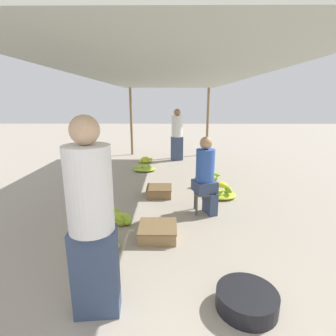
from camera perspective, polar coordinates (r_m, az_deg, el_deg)
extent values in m
cylinder|color=olive|center=(9.02, -8.01, 9.88)|extent=(0.08, 0.08, 2.22)
cylinder|color=olive|center=(9.01, 8.61, 9.85)|extent=(0.08, 0.08, 2.22)
cube|color=#9EA399|center=(5.20, 0.13, 19.15)|extent=(2.97, 7.82, 0.04)
cube|color=#384766|center=(2.48, -15.45, -21.03)|extent=(0.40, 0.24, 0.80)
cylinder|color=white|center=(2.14, -16.79, -4.45)|extent=(0.40, 0.40, 0.70)
sphere|color=tan|center=(2.04, -17.73, 7.88)|extent=(0.23, 0.23, 0.23)
cube|color=#4C4C4C|center=(4.37, 7.90, -5.27)|extent=(0.34, 0.34, 0.04)
cylinder|color=#4C4C4C|center=(4.29, 6.22, -8.22)|extent=(0.04, 0.04, 0.33)
cylinder|color=#4C4C4C|center=(4.33, 9.84, -8.16)|extent=(0.04, 0.04, 0.33)
cylinder|color=#4C4C4C|center=(4.55, 5.89, -6.90)|extent=(0.04, 0.04, 0.33)
cylinder|color=#4C4C4C|center=(4.58, 9.31, -6.85)|extent=(0.04, 0.04, 0.33)
cube|color=#384766|center=(4.41, 9.14, -7.41)|extent=(0.23, 0.33, 0.37)
cube|color=#384766|center=(4.33, 7.95, -3.90)|extent=(0.43, 0.43, 0.18)
cylinder|color=#3359B2|center=(4.24, 8.11, 0.60)|extent=(0.38, 0.38, 0.52)
sphere|color=tan|center=(4.17, 8.29, 5.41)|extent=(0.20, 0.20, 0.20)
cylinder|color=black|center=(2.72, 16.77, -25.78)|extent=(0.55, 0.55, 0.17)
ellipsoid|color=#93BF32|center=(3.47, -16.50, -15.69)|extent=(0.33, 0.32, 0.13)
ellipsoid|color=#7AB536|center=(3.44, -17.41, -17.23)|extent=(0.26, 0.20, 0.10)
ellipsoid|color=#83B935|center=(3.43, -15.73, -16.29)|extent=(0.26, 0.28, 0.14)
ellipsoid|color=yellow|center=(3.49, -13.85, -14.85)|extent=(0.20, 0.30, 0.12)
ellipsoid|color=#C3D229|center=(3.64, -13.44, -14.66)|extent=(0.22, 0.24, 0.14)
ellipsoid|color=#C8D428|center=(3.51, -14.44, -16.23)|extent=(0.48, 0.42, 0.10)
ellipsoid|color=#9FC430|center=(4.08, -11.25, -10.41)|extent=(0.29, 0.31, 0.14)
ellipsoid|color=#9BC230|center=(4.09, -9.05, -11.01)|extent=(0.26, 0.33, 0.13)
ellipsoid|color=#B3CC2C|center=(4.07, -9.69, -11.38)|extent=(0.27, 0.26, 0.11)
ellipsoid|color=#91BE32|center=(4.22, -11.49, -9.45)|extent=(0.13, 0.23, 0.14)
ellipsoid|color=yellow|center=(4.27, -11.34, -9.75)|extent=(0.28, 0.29, 0.11)
ellipsoid|color=#BED02A|center=(4.20, -11.20, -10.72)|extent=(0.47, 0.41, 0.10)
ellipsoid|color=#C4D329|center=(7.02, -6.03, 0.05)|extent=(0.19, 0.31, 0.15)
ellipsoid|color=#9FC430|center=(7.04, -4.85, 0.28)|extent=(0.20, 0.33, 0.11)
ellipsoid|color=#7CB636|center=(7.01, -5.16, 0.15)|extent=(0.19, 0.31, 0.10)
ellipsoid|color=#8CBC33|center=(7.17, -4.86, 0.29)|extent=(0.28, 0.21, 0.12)
ellipsoid|color=#9CC330|center=(7.05, -4.42, 0.01)|extent=(0.20, 0.35, 0.10)
ellipsoid|color=yellow|center=(7.17, -4.88, 0.30)|extent=(0.31, 0.31, 0.13)
ellipsoid|color=#8DBD33|center=(7.03, -6.93, 0.01)|extent=(0.29, 0.37, 0.14)
ellipsoid|color=#99C231|center=(7.00, -5.12, -0.17)|extent=(0.59, 0.52, 0.10)
ellipsoid|color=#BBCF2B|center=(8.07, -5.32, 1.86)|extent=(0.24, 0.27, 0.12)
ellipsoid|color=#87BA34|center=(7.89, -4.71, 1.67)|extent=(0.26, 0.15, 0.14)
ellipsoid|color=#CED727|center=(7.85, -5.40, 1.60)|extent=(0.29, 0.34, 0.15)
ellipsoid|color=#C9D528|center=(8.03, -4.33, 1.79)|extent=(0.34, 0.33, 0.11)
ellipsoid|color=yellow|center=(7.92, -4.99, 1.67)|extent=(0.34, 0.32, 0.10)
ellipsoid|color=#7DB636|center=(7.82, -4.94, 1.63)|extent=(0.28, 0.19, 0.12)
ellipsoid|color=yellow|center=(7.89, -5.00, 1.96)|extent=(0.27, 0.22, 0.15)
ellipsoid|color=yellow|center=(7.93, -5.04, 1.58)|extent=(0.38, 0.34, 0.10)
ellipsoid|color=#9BC230|center=(5.12, 12.02, -5.64)|extent=(0.30, 0.27, 0.11)
ellipsoid|color=#C4D329|center=(5.10, 10.50, -5.42)|extent=(0.21, 0.15, 0.09)
ellipsoid|color=#78B437|center=(5.38, 12.72, -5.03)|extent=(0.28, 0.23, 0.10)
ellipsoid|color=#A0C430|center=(5.16, 12.98, -4.55)|extent=(0.16, 0.33, 0.11)
ellipsoid|color=#8DBD33|center=(5.08, 9.15, -5.57)|extent=(0.20, 0.26, 0.11)
ellipsoid|color=yellow|center=(5.11, 11.53, -3.60)|extent=(0.29, 0.25, 0.11)
ellipsoid|color=#BDD02A|center=(5.19, 11.48, -5.70)|extent=(0.58, 0.50, 0.10)
ellipsoid|color=yellow|center=(5.66, 8.77, -3.87)|extent=(0.17, 0.23, 0.10)
ellipsoid|color=yellow|center=(5.65, 7.59, -3.71)|extent=(0.22, 0.21, 0.12)
ellipsoid|color=#9DC330|center=(5.68, 6.61, -3.64)|extent=(0.17, 0.27, 0.12)
ellipsoid|color=#A6C72E|center=(5.67, 6.52, -3.24)|extent=(0.30, 0.20, 0.10)
ellipsoid|color=yellow|center=(5.62, 7.28, -3.95)|extent=(0.36, 0.31, 0.10)
ellipsoid|color=#AAC82E|center=(6.13, 9.28, -2.06)|extent=(0.27, 0.19, 0.14)
ellipsoid|color=#7FB735|center=(6.34, 8.39, -1.22)|extent=(0.26, 0.19, 0.14)
ellipsoid|color=#84B934|center=(6.47, 9.23, -1.04)|extent=(0.29, 0.22, 0.11)
ellipsoid|color=#82B835|center=(6.24, 9.91, -1.48)|extent=(0.32, 0.18, 0.10)
ellipsoid|color=#7CB636|center=(6.34, 8.56, -1.85)|extent=(0.53, 0.47, 0.10)
cube|color=#9E7A4C|center=(3.68, -2.24, -13.75)|extent=(0.50, 0.50, 0.16)
cube|color=brown|center=(3.64, -2.25, -12.53)|extent=(0.52, 0.52, 0.02)
cube|color=olive|center=(5.16, -1.93, -5.18)|extent=(0.47, 0.47, 0.16)
cube|color=brown|center=(5.13, -1.94, -4.22)|extent=(0.49, 0.49, 0.02)
cube|color=#384766|center=(8.16, 1.95, 4.26)|extent=(0.39, 0.27, 0.73)
cylinder|color=white|center=(8.07, 1.99, 9.05)|extent=(0.40, 0.40, 0.64)
sphere|color=#9E704C|center=(8.04, 2.02, 12.04)|extent=(0.21, 0.21, 0.21)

